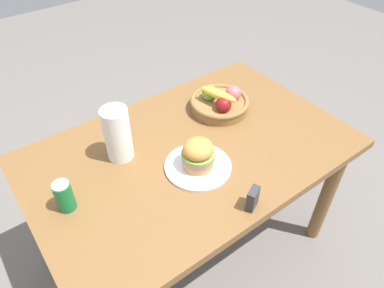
# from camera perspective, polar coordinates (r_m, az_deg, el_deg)

# --- Properties ---
(ground_plane) EXTENTS (8.00, 8.00, 0.00)m
(ground_plane) POSITION_cam_1_polar(r_m,az_deg,el_deg) (2.13, -0.16, -15.70)
(ground_plane) COLOR slate
(dining_table) EXTENTS (1.40, 0.90, 0.75)m
(dining_table) POSITION_cam_1_polar(r_m,az_deg,el_deg) (1.62, -0.20, -3.37)
(dining_table) COLOR brown
(dining_table) RESTS_ON ground_plane
(plate) EXTENTS (0.28, 0.28, 0.01)m
(plate) POSITION_cam_1_polar(r_m,az_deg,el_deg) (1.47, 0.96, -3.57)
(plate) COLOR white
(plate) RESTS_ON dining_table
(sandwich) EXTENTS (0.14, 0.14, 0.13)m
(sandwich) POSITION_cam_1_polar(r_m,az_deg,el_deg) (1.42, 0.99, -1.61)
(sandwich) COLOR tan
(sandwich) RESTS_ON plate
(soda_can) EXTENTS (0.07, 0.07, 0.13)m
(soda_can) POSITION_cam_1_polar(r_m,az_deg,el_deg) (1.37, -19.84, -7.86)
(soda_can) COLOR #147238
(soda_can) RESTS_ON dining_table
(fruit_basket) EXTENTS (0.29, 0.29, 0.14)m
(fruit_basket) POSITION_cam_1_polar(r_m,az_deg,el_deg) (1.75, 4.49, 6.73)
(fruit_basket) COLOR olive
(fruit_basket) RESTS_ON dining_table
(paper_towel_roll) EXTENTS (0.11, 0.11, 0.24)m
(paper_towel_roll) POSITION_cam_1_polar(r_m,az_deg,el_deg) (1.47, -11.88, 1.57)
(paper_towel_roll) COLOR white
(paper_towel_roll) RESTS_ON dining_table
(napkin_holder) EXTENTS (0.07, 0.05, 0.09)m
(napkin_holder) POSITION_cam_1_polar(r_m,az_deg,el_deg) (1.32, 9.71, -8.62)
(napkin_holder) COLOR #333338
(napkin_holder) RESTS_ON dining_table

